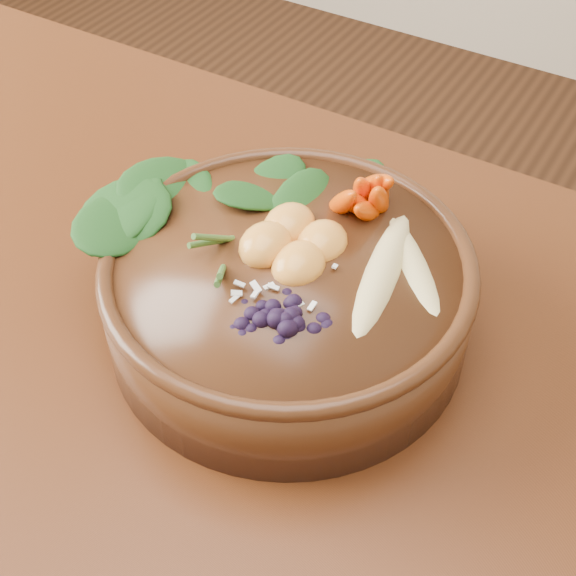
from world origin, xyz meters
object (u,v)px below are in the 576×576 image
carrot_cluster (367,163)px  stoneware_bowl (288,297)px  mandarin_cluster (294,230)px  kale_heap (243,185)px  blueberry_pile (281,300)px  dining_table (87,466)px  banana_halves (400,255)px

carrot_cluster → stoneware_bowl: bearing=-123.7°
mandarin_cluster → stoneware_bowl: bearing=-73.3°
kale_heap → blueberry_pile: (0.09, -0.09, -0.00)m
mandarin_cluster → blueberry_pile: (0.03, -0.07, 0.00)m
kale_heap → mandarin_cluster: kale_heap is taller
stoneware_bowl → blueberry_pile: (0.03, -0.05, 0.06)m
stoneware_bowl → kale_heap: 0.10m
dining_table → stoneware_bowl: (0.11, 0.15, 0.13)m
carrot_cluster → banana_halves: (0.06, -0.06, -0.03)m
mandarin_cluster → dining_table: bearing=-122.2°
dining_table → mandarin_cluster: bearing=57.8°
carrot_cluster → banana_halves: 0.08m
dining_table → stoneware_bowl: bearing=53.6°
banana_halves → stoneware_bowl: bearing=-177.3°
stoneware_bowl → kale_heap: size_ratio=1.53×
banana_halves → mandarin_cluster: bearing=170.3°
kale_heap → carrot_cluster: carrot_cluster is taller
kale_heap → banana_halves: kale_heap is taller
mandarin_cluster → blueberry_pile: blueberry_pile is taller
dining_table → mandarin_cluster: 0.27m
stoneware_bowl → banana_halves: (0.07, 0.04, 0.05)m
stoneware_bowl → blueberry_pile: 0.08m
dining_table → banana_halves: 0.32m
kale_heap → dining_table: bearing=-103.7°
blueberry_pile → dining_table: bearing=-145.0°
carrot_cluster → mandarin_cluster: bearing=-129.8°
kale_heap → banana_halves: bearing=-0.5°
kale_heap → carrot_cluster: (0.08, 0.05, 0.02)m
carrot_cluster → banana_halves: bearing=-66.9°
mandarin_cluster → blueberry_pile: 0.08m
blueberry_pile → mandarin_cluster: bearing=113.8°
stoneware_bowl → kale_heap: (-0.06, 0.04, 0.06)m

